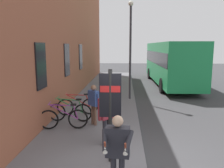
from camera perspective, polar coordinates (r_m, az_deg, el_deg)
ground at (r=12.15m, az=10.72°, el=-5.34°), size 60.00×60.00×0.00m
sidewalk_pavement at (r=14.03m, az=-1.53°, el=-2.92°), size 24.00×3.50×0.12m
station_facade at (r=15.06m, az=-9.32°, el=14.48°), size 22.00×0.65×8.84m
bicycle_under_window at (r=8.40m, az=-12.10°, el=-8.51°), size 0.48×1.76×0.97m
bicycle_far_end at (r=9.18m, az=-10.53°, el=-6.90°), size 0.48×1.77×0.97m
bicycle_leaning_wall at (r=9.98m, az=-8.58°, el=-5.51°), size 0.52×1.75×0.97m
transit_info_sign at (r=5.65m, az=-0.44°, el=-4.37°), size 0.10×0.55×2.40m
city_bus at (r=18.69m, az=14.46°, el=5.64°), size 10.55×2.81×3.35m
pedestrian_near_bus at (r=8.52m, az=-4.61°, el=-4.21°), size 0.46×0.47×1.54m
pedestrian_by_facade at (r=6.78m, az=-1.37°, el=-6.99°), size 0.52×0.50×1.69m
tourist_with_hotdogs at (r=4.59m, az=1.40°, el=-15.53°), size 0.59×0.63×1.64m
street_lamp at (r=12.66m, az=4.67°, el=10.39°), size 0.28×0.28×5.35m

